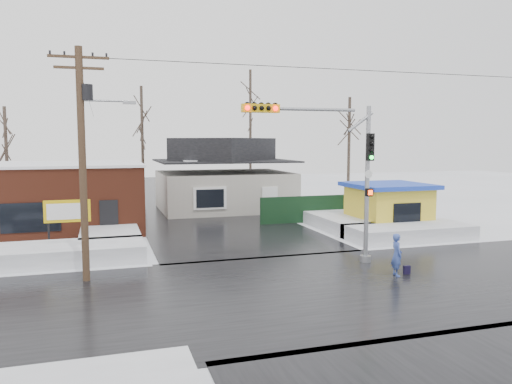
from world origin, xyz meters
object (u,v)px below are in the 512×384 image
object	(u,v)px
traffic_signal	(336,162)
kiosk	(388,206)
marquee_sign	(67,213)
utility_pole	(84,150)
pedestrian	(397,255)

from	to	relation	value
traffic_signal	kiosk	distance (m)	10.43
traffic_signal	marquee_sign	distance (m)	13.42
utility_pole	pedestrian	size ratio (longest dim) A/B	5.20
traffic_signal	pedestrian	world-z (taller)	traffic_signal
traffic_signal	utility_pole	xyz separation A→B (m)	(-10.36, 0.53, 0.57)
utility_pole	marquee_sign	xyz separation A→B (m)	(-1.07, 5.99, -3.19)
marquee_sign	pedestrian	world-z (taller)	marquee_sign
utility_pole	marquee_sign	size ratio (longest dim) A/B	3.53
traffic_signal	utility_pole	bearing A→B (deg)	177.05
utility_pole	traffic_signal	bearing A→B (deg)	-2.95
marquee_sign	kiosk	bearing A→B (deg)	1.55
marquee_sign	kiosk	size ratio (longest dim) A/B	0.55
traffic_signal	marquee_sign	xyz separation A→B (m)	(-11.43, 6.53, -2.62)
traffic_signal	kiosk	xyz separation A→B (m)	(7.07, 7.03, -3.08)
utility_pole	kiosk	world-z (taller)	utility_pole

